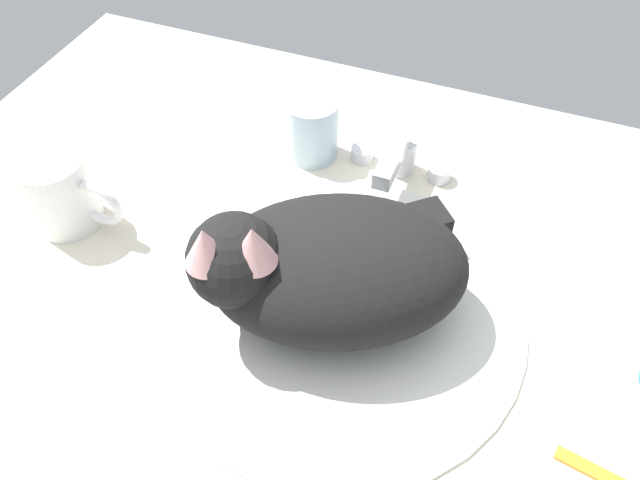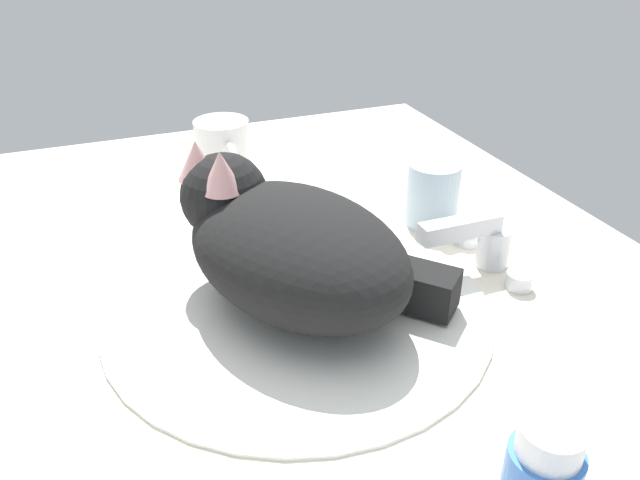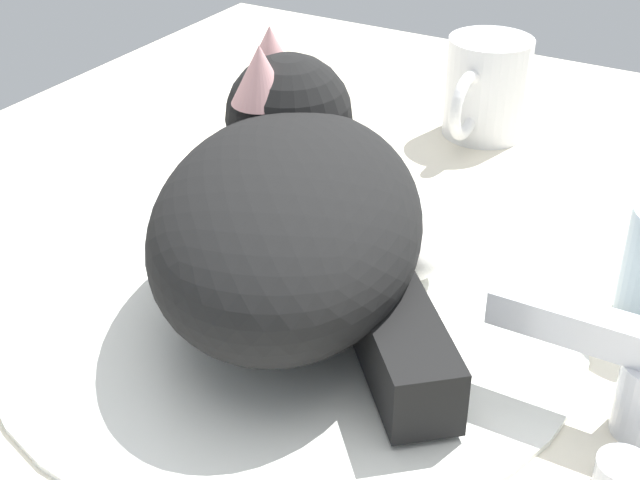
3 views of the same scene
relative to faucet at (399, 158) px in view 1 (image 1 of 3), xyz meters
The scene contains 6 objects.
ground_plane 21.57cm from the faucet, 90.00° to the right, with size 110.00×82.50×3.00cm, color silver.
sink_basin 21.27cm from the faucet, 90.00° to the right, with size 37.72×37.72×0.79cm, color silver.
faucet is the anchor object (origin of this frame).
cat 21.92cm from the faucet, 93.23° to the right, with size 28.97×26.99×14.43cm.
coffee_mug 38.06cm from the faucet, 147.48° to the right, with size 11.60×7.42×8.83cm.
rinse_cup 11.05cm from the faucet, behind, with size 6.29×6.29×7.84cm.
Camera 1 is at (11.75, -34.83, 52.05)cm, focal length 35.33 mm.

